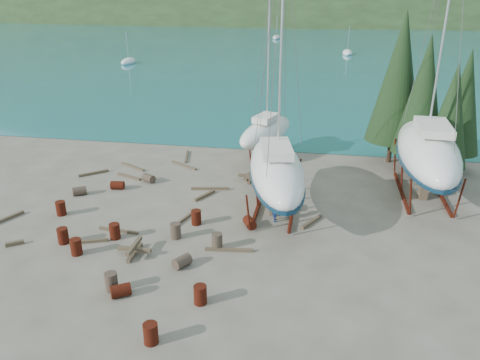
% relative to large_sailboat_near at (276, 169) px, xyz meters
% --- Properties ---
extents(ground, '(600.00, 600.00, 0.00)m').
position_rel_large_sailboat_near_xyz_m(ground, '(-3.04, -3.72, -2.71)').
color(ground, '#585045').
rests_on(ground, ground).
extents(bay_water, '(700.00, 700.00, 0.00)m').
position_rel_large_sailboat_near_xyz_m(bay_water, '(-3.04, 311.28, -2.71)').
color(bay_water, '#18617B').
rests_on(bay_water, ground).
extents(far_hill, '(800.00, 360.00, 110.00)m').
position_rel_large_sailboat_near_xyz_m(far_hill, '(-3.04, 316.28, -2.71)').
color(far_hill, '#23341A').
rests_on(far_hill, ground).
extents(far_house_left, '(6.60, 5.60, 5.60)m').
position_rel_large_sailboat_near_xyz_m(far_house_left, '(-63.04, 186.28, 0.21)').
color(far_house_left, beige).
rests_on(far_house_left, ground).
extents(far_house_center, '(6.60, 5.60, 5.60)m').
position_rel_large_sailboat_near_xyz_m(far_house_center, '(-23.04, 186.28, 0.21)').
color(far_house_center, beige).
rests_on(far_house_center, ground).
extents(far_house_right, '(6.60, 5.60, 5.60)m').
position_rel_large_sailboat_near_xyz_m(far_house_right, '(26.96, 186.28, 0.21)').
color(far_house_right, beige).
rests_on(far_house_right, ground).
extents(cypress_near_right, '(3.60, 3.60, 10.00)m').
position_rel_large_sailboat_near_xyz_m(cypress_near_right, '(9.46, 8.28, 3.08)').
color(cypress_near_right, black).
rests_on(cypress_near_right, ground).
extents(cypress_mid_right, '(3.06, 3.06, 8.50)m').
position_rel_large_sailboat_near_xyz_m(cypress_mid_right, '(10.96, 6.28, 2.20)').
color(cypress_mid_right, black).
rests_on(cypress_mid_right, ground).
extents(cypress_back_left, '(4.14, 4.14, 11.50)m').
position_rel_large_sailboat_near_xyz_m(cypress_back_left, '(7.96, 10.28, 3.95)').
color(cypress_back_left, black).
rests_on(cypress_back_left, ground).
extents(cypress_far_right, '(3.24, 3.24, 9.00)m').
position_rel_large_sailboat_near_xyz_m(cypress_far_right, '(12.46, 9.28, 2.49)').
color(cypress_far_right, black).
rests_on(cypress_far_right, ground).
extents(moored_boat_left, '(2.00, 5.00, 6.05)m').
position_rel_large_sailboat_near_xyz_m(moored_boat_left, '(-33.04, 56.28, -2.33)').
color(moored_boat_left, silver).
rests_on(moored_boat_left, ground).
extents(moored_boat_mid, '(2.00, 5.00, 6.05)m').
position_rel_large_sailboat_near_xyz_m(moored_boat_mid, '(6.96, 76.28, -2.33)').
color(moored_boat_mid, silver).
rests_on(moored_boat_mid, ground).
extents(moored_boat_far, '(2.00, 5.00, 6.05)m').
position_rel_large_sailboat_near_xyz_m(moored_boat_far, '(-11.04, 106.28, -2.33)').
color(moored_boat_far, silver).
rests_on(moored_boat_far, ground).
extents(large_sailboat_near, '(5.17, 11.09, 16.84)m').
position_rel_large_sailboat_near_xyz_m(large_sailboat_near, '(0.00, 0.00, 0.00)').
color(large_sailboat_near, silver).
rests_on(large_sailboat_near, ground).
extents(large_sailboat_far, '(4.06, 12.36, 19.32)m').
position_rel_large_sailboat_near_xyz_m(large_sailboat_far, '(9.36, 4.08, 0.44)').
color(large_sailboat_far, silver).
rests_on(large_sailboat_far, ground).
extents(small_sailboat_shore, '(4.84, 8.21, 12.53)m').
position_rel_large_sailboat_near_xyz_m(small_sailboat_shore, '(-1.87, 10.07, -0.65)').
color(small_sailboat_shore, silver).
rests_on(small_sailboat_shore, ground).
extents(worker, '(0.52, 0.68, 1.68)m').
position_rel_large_sailboat_near_xyz_m(worker, '(0.16, -1.50, -1.87)').
color(worker, navy).
rests_on(worker, ground).
extents(drum_0, '(0.58, 0.58, 0.88)m').
position_rel_large_sailboat_near_xyz_m(drum_0, '(-10.85, -6.11, -2.27)').
color(drum_0, '#57190E').
rests_on(drum_0, ground).
extents(drum_1, '(0.97, 1.05, 0.58)m').
position_rel_large_sailboat_near_xyz_m(drum_1, '(-3.86, -7.22, -2.42)').
color(drum_1, '#2D2823').
rests_on(drum_1, ground).
extents(drum_2, '(0.95, 0.69, 0.58)m').
position_rel_large_sailboat_near_xyz_m(drum_2, '(-11.01, 1.33, -2.42)').
color(drum_2, '#57190E').
rests_on(drum_2, ground).
extents(drum_3, '(0.58, 0.58, 0.88)m').
position_rel_large_sailboat_near_xyz_m(drum_3, '(-3.49, -12.63, -2.27)').
color(drum_3, '#57190E').
rests_on(drum_3, ground).
extents(drum_4, '(0.91, 0.63, 0.58)m').
position_rel_large_sailboat_near_xyz_m(drum_4, '(-1.12, 8.26, -2.42)').
color(drum_4, '#57190E').
rests_on(drum_4, ground).
extents(drum_5, '(0.58, 0.58, 0.88)m').
position_rel_large_sailboat_near_xyz_m(drum_5, '(-5.03, -4.51, -2.27)').
color(drum_5, '#2D2823').
rests_on(drum_5, ground).
extents(drum_6, '(0.93, 1.05, 0.58)m').
position_rel_large_sailboat_near_xyz_m(drum_6, '(-1.21, -2.55, -2.42)').
color(drum_6, '#57190E').
rests_on(drum_6, ground).
extents(drum_7, '(0.58, 0.58, 0.88)m').
position_rel_large_sailboat_near_xyz_m(drum_7, '(-2.23, -9.89, -2.27)').
color(drum_7, '#57190E').
rests_on(drum_7, ground).
extents(drum_8, '(0.58, 0.58, 0.88)m').
position_rel_large_sailboat_near_xyz_m(drum_8, '(-12.76, -2.98, -2.27)').
color(drum_8, '#57190E').
rests_on(drum_8, ground).
extents(drum_9, '(1.05, 0.94, 0.58)m').
position_rel_large_sailboat_near_xyz_m(drum_9, '(-9.35, 2.92, -2.42)').
color(drum_9, '#2D2823').
rests_on(drum_9, ground).
extents(drum_10, '(0.58, 0.58, 0.88)m').
position_rel_large_sailboat_near_xyz_m(drum_10, '(-8.31, -5.13, -2.27)').
color(drum_10, '#57190E').
rests_on(drum_10, ground).
extents(drum_11, '(0.97, 1.05, 0.58)m').
position_rel_large_sailboat_near_xyz_m(drum_11, '(-2.19, 4.75, -2.42)').
color(drum_11, '#2D2823').
rests_on(drum_11, ground).
extents(drum_12, '(1.05, 0.96, 0.58)m').
position_rel_large_sailboat_near_xyz_m(drum_12, '(-5.87, -10.02, -2.42)').
color(drum_12, '#57190E').
rests_on(drum_12, ground).
extents(drum_13, '(0.58, 0.58, 0.88)m').
position_rel_large_sailboat_near_xyz_m(drum_13, '(-9.58, -7.06, -2.27)').
color(drum_13, '#57190E').
rests_on(drum_13, ground).
extents(drum_14, '(0.58, 0.58, 0.88)m').
position_rel_large_sailboat_near_xyz_m(drum_14, '(-4.34, -2.71, -2.27)').
color(drum_14, '#57190E').
rests_on(drum_14, ground).
extents(drum_15, '(1.05, 0.97, 0.58)m').
position_rel_large_sailboat_near_xyz_m(drum_15, '(-13.10, -0.03, -2.42)').
color(drum_15, '#2D2823').
rests_on(drum_15, ground).
extents(drum_16, '(0.58, 0.58, 0.88)m').
position_rel_large_sailboat_near_xyz_m(drum_16, '(-6.47, -9.65, -2.27)').
color(drum_16, '#2D2823').
rests_on(drum_16, ground).
extents(drum_17, '(0.58, 0.58, 0.88)m').
position_rel_large_sailboat_near_xyz_m(drum_17, '(-2.53, -5.21, -2.27)').
color(drum_17, '#2D2823').
rests_on(drum_17, ground).
extents(timber_0, '(0.78, 2.89, 0.14)m').
position_rel_large_sailboat_near_xyz_m(timber_0, '(-8.19, 8.51, -2.64)').
color(timber_0, brown).
rests_on(timber_0, ground).
extents(timber_1, '(1.20, 1.88, 0.19)m').
position_rel_large_sailboat_near_xyz_m(timber_1, '(2.32, -1.43, -2.62)').
color(timber_1, brown).
rests_on(timber_1, ground).
extents(timber_2, '(1.79, 1.59, 0.19)m').
position_rel_large_sailboat_near_xyz_m(timber_2, '(-13.93, 3.62, -2.62)').
color(timber_2, brown).
rests_on(timber_2, ground).
extents(timber_3, '(2.44, 0.38, 0.15)m').
position_rel_large_sailboat_near_xyz_m(timber_3, '(-8.45, -4.40, -2.64)').
color(timber_3, brown).
rests_on(timber_3, ground).
extents(timber_5, '(2.55, 0.44, 0.16)m').
position_rel_large_sailboat_near_xyz_m(timber_5, '(-1.86, -5.37, -2.63)').
color(timber_5, brown).
rests_on(timber_5, ground).
extents(timber_6, '(0.48, 1.68, 0.19)m').
position_rel_large_sailboat_near_xyz_m(timber_6, '(-2.43, 5.06, -2.62)').
color(timber_6, brown).
rests_on(timber_6, ground).
extents(timber_8, '(1.05, 1.81, 0.19)m').
position_rel_large_sailboat_near_xyz_m(timber_8, '(-4.81, 1.11, -2.62)').
color(timber_8, brown).
rests_on(timber_8, ground).
extents(timber_9, '(2.38, 1.50, 0.15)m').
position_rel_large_sailboat_near_xyz_m(timber_9, '(-7.82, 6.42, -2.64)').
color(timber_9, brown).
rests_on(timber_9, ground).
extents(timber_10, '(2.62, 0.61, 0.16)m').
position_rel_large_sailboat_near_xyz_m(timber_10, '(-4.72, 2.36, -2.63)').
color(timber_10, brown).
rests_on(timber_10, ground).
extents(timber_11, '(0.88, 2.53, 0.15)m').
position_rel_large_sailboat_near_xyz_m(timber_11, '(-5.17, -2.26, -2.64)').
color(timber_11, brown).
rests_on(timber_11, ground).
extents(timber_12, '(1.96, 0.85, 0.17)m').
position_rel_large_sailboat_near_xyz_m(timber_12, '(-9.52, -5.85, -2.63)').
color(timber_12, brown).
rests_on(timber_12, ground).
extents(timber_13, '(0.87, 0.69, 0.22)m').
position_rel_large_sailboat_near_xyz_m(timber_13, '(-13.34, -6.79, -2.61)').
color(timber_13, brown).
rests_on(timber_13, ground).
extents(timber_14, '(1.16, 2.41, 0.18)m').
position_rel_large_sailboat_near_xyz_m(timber_14, '(-15.69, -4.36, -2.62)').
color(timber_14, brown).
rests_on(timber_14, ground).
extents(timber_15, '(2.39, 1.44, 0.15)m').
position_rel_large_sailboat_near_xyz_m(timber_15, '(-11.63, 5.48, -2.64)').
color(timber_15, brown).
rests_on(timber_15, ground).
extents(timber_17, '(2.08, 0.94, 0.16)m').
position_rel_large_sailboat_near_xyz_m(timber_17, '(-11.07, 3.45, -2.63)').
color(timber_17, brown).
rests_on(timber_17, ground).
extents(timber_pile_fore, '(1.80, 1.80, 0.60)m').
position_rel_large_sailboat_near_xyz_m(timber_pile_fore, '(-6.62, -6.56, -2.41)').
color(timber_pile_fore, brown).
rests_on(timber_pile_fore, ground).
extents(timber_pile_aft, '(1.80, 1.80, 0.60)m').
position_rel_large_sailboat_near_xyz_m(timber_pile_aft, '(-2.27, 4.61, -2.41)').
color(timber_pile_aft, brown).
rests_on(timber_pile_aft, ground).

